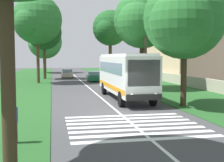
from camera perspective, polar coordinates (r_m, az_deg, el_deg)
The scene contains 18 objects.
ground at distance 19.13m, azimuth 1.60°, elevation -6.10°, with size 160.00×160.00×0.00m, color #424244.
grass_verge_left at distance 33.79m, azimuth -17.87°, elevation -1.67°, with size 120.00×8.00×0.04m, color #235623.
grass_verge_right at distance 35.72m, azimuth 9.25°, elevation -1.19°, with size 120.00×8.00×0.04m, color #235623.
centre_line at distance 33.79m, azimuth -3.92°, elevation -1.49°, with size 110.00×0.16×0.01m, color silver.
coach_bus at distance 25.71m, azimuth 2.32°, elevation 1.43°, with size 11.16×2.62×3.73m.
zebra_crossing at distance 16.09m, azimuth 4.09°, elevation -8.13°, with size 5.85×6.80×0.01m.
trailing_car_0 at distance 44.39m, azimuth -3.29°, elevation 0.80°, with size 4.30×1.78×1.43m.
trailing_car_1 at distance 52.67m, azimuth -8.24°, elevation 1.34°, with size 4.30×1.78×1.43m.
roadside_tree_left_1 at distance 42.37m, azimuth -13.69°, elevation 10.66°, with size 7.30×6.40×11.47m.
roadside_tree_left_2 at distance 50.03m, azimuth -12.50°, elevation 8.53°, with size 6.28×5.44×9.96m.
roadside_tree_left_3 at distance 68.91m, azimuth -12.29°, elevation 6.88°, with size 8.32×7.27×10.28m.
roadside_tree_right_1 at distance 22.32m, azimuth 12.83°, elevation 10.83°, with size 6.85×5.80×9.01m.
roadside_tree_right_2 at distance 51.21m, azimuth -0.49°, elevation 9.48°, with size 6.89×5.76×11.00m.
roadside_tree_right_3 at distance 33.66m, azimuth 5.29°, elevation 10.84°, with size 7.50×6.14×10.47m.
utility_pole at distance 30.65m, azimuth 6.19°, elevation 6.16°, with size 0.24×1.40×8.48m.
roadside_wall at distance 41.54m, azimuth 11.29°, elevation 0.45°, with size 70.00×0.40×1.22m, color #B2A893.
roadside_building at distance 48.65m, azimuth 13.86°, elevation 4.91°, with size 14.53×9.37×7.86m.
pedestrian at distance 13.19m, azimuth -17.57°, elevation -7.14°, with size 0.34×0.34×1.69m.
Camera 1 is at (-18.36, 4.08, 3.52)m, focal length 49.90 mm.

